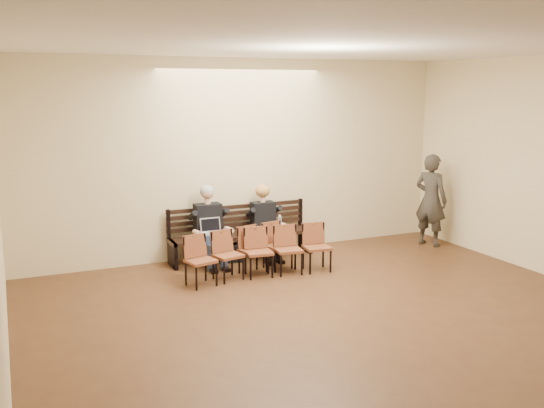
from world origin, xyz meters
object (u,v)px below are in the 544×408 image
at_px(seated_woman, 265,225).
at_px(passerby, 431,193).
at_px(bench, 242,246).
at_px(laptop, 213,235).
at_px(bag, 230,253).
at_px(chair_row_front, 288,250).
at_px(chair_row_back, 241,253).
at_px(seated_man, 210,226).
at_px(water_bottle, 280,229).

distance_m(seated_woman, passerby, 3.30).
xyz_separation_m(bench, seated_woman, (0.40, -0.12, 0.37)).
distance_m(laptop, bag, 0.64).
relative_size(chair_row_front, chair_row_back, 0.75).
distance_m(bench, seated_man, 0.78).
xyz_separation_m(laptop, chair_row_front, (1.01, -0.78, -0.18)).
relative_size(water_bottle, passerby, 0.12).
bearing_deg(water_bottle, bag, 157.03).
relative_size(bag, passerby, 0.20).
bearing_deg(bag, chair_row_back, -99.19).
relative_size(laptop, chair_row_front, 0.25).
xyz_separation_m(seated_man, bag, (0.38, 0.04, -0.52)).
bearing_deg(seated_man, bag, 5.53).
bearing_deg(seated_woman, chair_row_front, -91.80).
bearing_deg(passerby, chair_row_front, 76.83).
xyz_separation_m(bench, laptop, (-0.64, -0.35, 0.35)).
relative_size(seated_woman, chair_row_front, 0.85).
height_order(seated_woman, chair_row_front, seated_woman).
height_order(chair_row_front, chair_row_back, chair_row_front).
bearing_deg(chair_row_back, seated_woman, 34.00).
xyz_separation_m(seated_man, chair_row_back, (0.23, -0.86, -0.28)).
relative_size(seated_woman, chair_row_back, 0.63).
distance_m(bag, chair_row_front, 1.24).
distance_m(water_bottle, bag, 0.96).
distance_m(seated_woman, chair_row_front, 1.04).
height_order(seated_man, water_bottle, seated_man).
distance_m(water_bottle, chair_row_front, 0.76).
distance_m(bench, passerby, 3.77).
bearing_deg(seated_man, chair_row_back, -74.83).
xyz_separation_m(laptop, water_bottle, (1.19, -0.07, -0.00)).
bearing_deg(seated_woman, laptop, -167.53).
distance_m(seated_man, laptop, 0.25).
xyz_separation_m(water_bottle, bag, (-0.79, 0.34, -0.43)).
distance_m(bench, water_bottle, 0.77).
bearing_deg(seated_woman, seated_man, 180.00).
bearing_deg(water_bottle, laptop, 176.67).
bearing_deg(chair_row_front, bag, 127.07).
bearing_deg(bag, laptop, -145.81).
height_order(laptop, chair_row_back, chair_row_back).
bearing_deg(seated_woman, bag, 176.76).
xyz_separation_m(bench, chair_row_front, (0.37, -1.14, 0.17)).
xyz_separation_m(seated_man, water_bottle, (1.17, -0.30, -0.10)).
xyz_separation_m(bag, chair_row_front, (0.62, -1.05, 0.24)).
height_order(water_bottle, bag, water_bottle).
relative_size(bag, chair_row_front, 0.29).
distance_m(laptop, passerby, 4.31).
bearing_deg(water_bottle, seated_woman, 115.71).
distance_m(seated_woman, bag, 0.79).
distance_m(water_bottle, passerby, 3.13).
height_order(laptop, bag, laptop).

